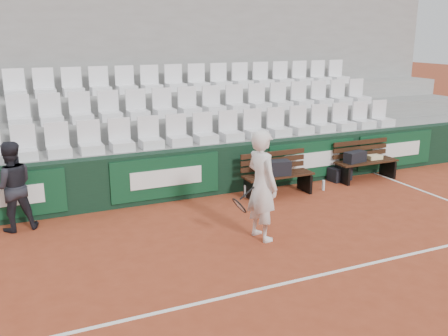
% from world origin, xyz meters
% --- Properties ---
extents(ground, '(80.00, 80.00, 0.00)m').
position_xyz_m(ground, '(0.00, 0.00, 0.00)').
color(ground, '#943B21').
rests_on(ground, ground).
extents(court_baseline, '(18.00, 0.06, 0.01)m').
position_xyz_m(court_baseline, '(0.00, 0.00, 0.00)').
color(court_baseline, white).
rests_on(court_baseline, ground).
extents(back_barrier, '(18.00, 0.34, 1.00)m').
position_xyz_m(back_barrier, '(0.07, 3.99, 0.50)').
color(back_barrier, black).
rests_on(back_barrier, ground).
extents(grandstand_tier_front, '(18.00, 0.95, 1.00)m').
position_xyz_m(grandstand_tier_front, '(0.00, 4.62, 0.50)').
color(grandstand_tier_front, gray).
rests_on(grandstand_tier_front, ground).
extents(grandstand_tier_mid, '(18.00, 0.95, 1.45)m').
position_xyz_m(grandstand_tier_mid, '(0.00, 5.58, 0.72)').
color(grandstand_tier_mid, gray).
rests_on(grandstand_tier_mid, ground).
extents(grandstand_tier_back, '(18.00, 0.95, 1.90)m').
position_xyz_m(grandstand_tier_back, '(0.00, 6.53, 0.95)').
color(grandstand_tier_back, '#959593').
rests_on(grandstand_tier_back, ground).
extents(grandstand_rear_wall, '(18.00, 0.30, 4.40)m').
position_xyz_m(grandstand_rear_wall, '(0.00, 7.15, 2.20)').
color(grandstand_rear_wall, gray).
rests_on(grandstand_rear_wall, ground).
extents(seat_row_front, '(11.90, 0.44, 0.63)m').
position_xyz_m(seat_row_front, '(0.00, 4.45, 1.31)').
color(seat_row_front, silver).
rests_on(seat_row_front, grandstand_tier_front).
extents(seat_row_mid, '(11.90, 0.44, 0.63)m').
position_xyz_m(seat_row_mid, '(0.00, 5.40, 1.77)').
color(seat_row_mid, silver).
rests_on(seat_row_mid, grandstand_tier_mid).
extents(seat_row_back, '(11.90, 0.44, 0.63)m').
position_xyz_m(seat_row_back, '(0.00, 6.35, 2.21)').
color(seat_row_back, white).
rests_on(seat_row_back, grandstand_tier_back).
extents(bench_left, '(1.50, 0.56, 0.45)m').
position_xyz_m(bench_left, '(2.05, 3.34, 0.23)').
color(bench_left, '#331B0F').
rests_on(bench_left, ground).
extents(bench_right, '(1.50, 0.56, 0.45)m').
position_xyz_m(bench_right, '(4.45, 3.49, 0.23)').
color(bench_right, black).
rests_on(bench_right, ground).
extents(sports_bag_left, '(0.73, 0.42, 0.30)m').
position_xyz_m(sports_bag_left, '(1.92, 3.32, 0.60)').
color(sports_bag_left, black).
rests_on(sports_bag_left, bench_left).
extents(sports_bag_right, '(0.56, 0.34, 0.24)m').
position_xyz_m(sports_bag_right, '(4.12, 3.49, 0.57)').
color(sports_bag_right, black).
rests_on(sports_bag_right, bench_right).
extents(towel, '(0.34, 0.26, 0.09)m').
position_xyz_m(towel, '(4.71, 3.54, 0.49)').
color(towel, beige).
rests_on(towel, bench_right).
extents(sports_bag_ground, '(0.55, 0.38, 0.31)m').
position_xyz_m(sports_bag_ground, '(3.87, 3.68, 0.15)').
color(sports_bag_ground, black).
rests_on(sports_bag_ground, ground).
extents(water_bottle_near, '(0.07, 0.07, 0.25)m').
position_xyz_m(water_bottle_near, '(1.39, 3.51, 0.13)').
color(water_bottle_near, silver).
rests_on(water_bottle_near, ground).
extents(water_bottle_far, '(0.06, 0.06, 0.22)m').
position_xyz_m(water_bottle_far, '(3.11, 3.22, 0.11)').
color(water_bottle_far, silver).
rests_on(water_bottle_far, ground).
extents(tennis_player, '(0.76, 0.72, 1.81)m').
position_xyz_m(tennis_player, '(0.67, 1.51, 0.90)').
color(tennis_player, silver).
rests_on(tennis_player, ground).
extents(ball_kid, '(0.81, 0.66, 1.54)m').
position_xyz_m(ball_kid, '(-3.00, 3.54, 0.77)').
color(ball_kid, black).
rests_on(ball_kid, ground).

